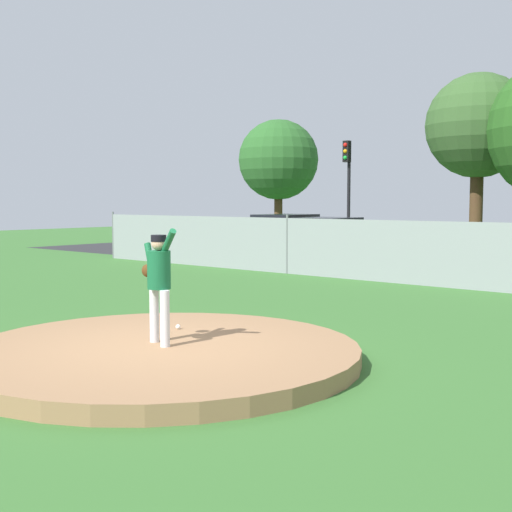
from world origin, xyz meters
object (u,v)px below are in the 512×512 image
(baseball, at_px, (178,327))
(parked_car_burgundy, at_px, (328,241))
(pitcher_youth, at_px, (159,277))
(parked_car_slate, at_px, (286,236))
(traffic_light_near, at_px, (348,176))

(baseball, xyz_separation_m, parked_car_burgundy, (-6.26, 13.10, 0.50))
(baseball, distance_m, parked_car_burgundy, 14.53)
(pitcher_youth, xyz_separation_m, baseball, (-0.61, 0.91, -0.89))
(parked_car_slate, height_order, parked_car_burgundy, parked_car_slate)
(parked_car_burgundy, distance_m, traffic_light_near, 5.45)
(baseball, bearing_deg, parked_car_burgundy, 115.53)
(baseball, relative_size, traffic_light_near, 0.02)
(baseball, height_order, parked_car_slate, parked_car_slate)
(pitcher_youth, distance_m, traffic_light_near, 20.56)
(parked_car_slate, distance_m, traffic_light_near, 4.28)
(parked_car_slate, height_order, traffic_light_near, traffic_light_near)
(pitcher_youth, xyz_separation_m, parked_car_slate, (-9.53, 14.97, -0.36))
(pitcher_youth, relative_size, parked_car_slate, 0.36)
(parked_car_slate, relative_size, traffic_light_near, 0.95)
(baseball, relative_size, parked_car_burgundy, 0.02)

